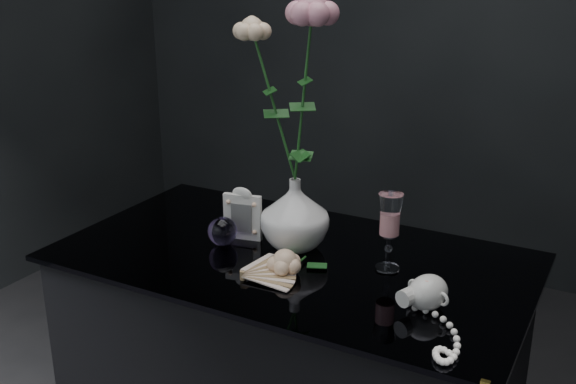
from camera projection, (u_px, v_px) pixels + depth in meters
The scene contains 8 objects.
vase at pixel (295, 214), 1.53m from camera, with size 0.16×0.16×0.16m, color silver.
wine_glass at pixel (389, 232), 1.42m from camera, with size 0.05×0.05×0.17m, color white, non-canonical shape.
picture_frame at pixel (243, 213), 1.58m from camera, with size 0.10×0.07×0.13m, color silver, non-canonical shape.
paperweight at pixel (222, 231), 1.56m from camera, with size 0.07×0.07×0.07m, color #8D71B8, non-canonical shape.
paper_fan at pixel (243, 274), 1.40m from camera, with size 0.22×0.17×0.02m, color beige, non-canonical shape.
loose_rose at pixel (285, 262), 1.42m from camera, with size 0.12×0.16×0.06m, color beige, non-canonical shape.
pearl_jar at pixel (428, 291), 1.28m from camera, with size 0.24×0.25×0.07m, color silver, non-canonical shape.
roses at pixel (290, 84), 1.43m from camera, with size 0.21×0.12×0.46m.
Camera 1 is at (0.65, -1.17, 1.40)m, focal length 42.00 mm.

